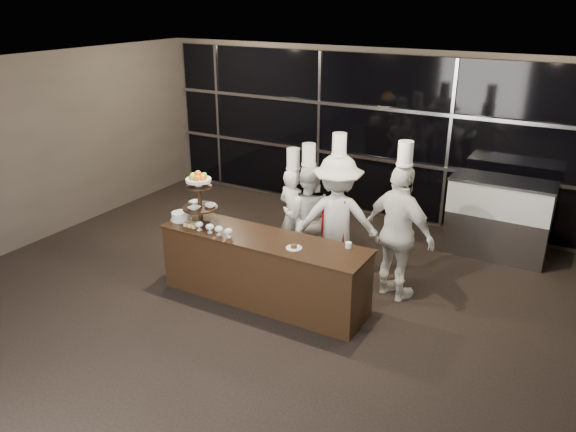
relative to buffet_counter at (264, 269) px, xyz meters
The scene contains 14 objects.
room 1.68m from the buffet_counter, 82.09° to the right, with size 10.00×10.00×10.00m.
window_wall 3.77m from the buffet_counter, 87.12° to the left, with size 8.60×0.10×2.80m.
buffet_counter is the anchor object (origin of this frame).
display_stand 1.33m from the buffet_counter, behind, with size 0.48×0.48×0.74m.
compotes 0.84m from the buffet_counter, 160.29° to the right, with size 0.58×0.11×0.12m.
layer_cake 1.40m from the buffet_counter, behind, with size 0.30×0.30×0.11m.
pastry_squares 1.14m from the buffet_counter, behind, with size 0.20×0.13×0.05m.
small_plate 0.70m from the buffet_counter, 11.05° to the right, with size 0.20×0.20×0.05m.
chef_cup 1.22m from the buffet_counter, 12.97° to the left, with size 0.08×0.08×0.07m, color white.
display_case 3.84m from the buffet_counter, 51.22° to the left, with size 1.51×0.66×1.24m.
chef_a 1.31m from the buffet_counter, 101.39° to the left, with size 0.62×0.49×1.77m.
chef_b 1.20m from the buffet_counter, 87.38° to the left, with size 0.89×0.76×1.91m.
chef_c 1.25m from the buffet_counter, 60.00° to the left, with size 1.37×1.11×2.14m.
chef_d 1.84m from the buffet_counter, 32.87° to the left, with size 1.18×0.81×2.16m.
Camera 1 is at (3.36, -4.27, 3.84)m, focal length 35.00 mm.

